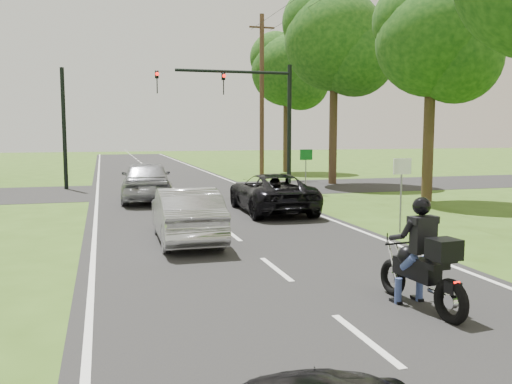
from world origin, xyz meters
TOP-DOWN VIEW (x-y plane):
  - ground at (0.00, 0.00)m, footprint 140.00×140.00m
  - road at (0.00, 10.00)m, footprint 8.00×100.00m
  - cross_road at (0.00, 16.00)m, footprint 60.00×7.00m
  - motorcycle_rider at (1.50, -3.07)m, footprint 0.64×2.16m
  - dark_suv at (2.36, 7.82)m, footprint 2.42×5.03m
  - silver_sedan at (-1.37, 3.41)m, footprint 1.55×4.31m
  - silver_suv at (-1.70, 12.15)m, footprint 2.34×5.12m
  - traffic_signal at (3.34, 14.00)m, footprint 6.38×0.44m
  - signal_pole_far at (-5.20, 18.00)m, footprint 0.20×0.20m
  - utility_pole_far at (6.20, 22.00)m, footprint 1.60×0.28m
  - sign_white at (4.70, 2.98)m, footprint 0.55×0.07m
  - sign_green at (4.90, 10.98)m, footprint 0.55×0.07m
  - tree_row_c at (9.75, 8.80)m, footprint 4.80×4.65m
  - tree_row_d at (9.10, 16.76)m, footprint 5.76×5.58m
  - tree_row_e at (9.48, 25.78)m, footprint 5.28×5.12m

SIDE VIEW (x-z plane):
  - ground at x=0.00m, z-range 0.00..0.00m
  - cross_road at x=0.00m, z-range 0.00..0.01m
  - road at x=0.00m, z-range 0.00..0.01m
  - dark_suv at x=2.36m, z-range 0.01..1.39m
  - silver_sedan at x=-1.37m, z-range 0.01..1.43m
  - motorcycle_rider at x=1.50m, z-range -0.20..1.66m
  - silver_suv at x=-1.70m, z-range 0.01..1.71m
  - sign_white at x=4.70m, z-range 0.54..2.66m
  - sign_green at x=4.90m, z-range 0.54..2.66m
  - signal_pole_far at x=-5.20m, z-range 0.00..6.00m
  - traffic_signal at x=3.34m, z-range 1.14..7.14m
  - utility_pole_far at x=6.20m, z-range 0.08..10.08m
  - tree_row_c at x=9.75m, z-range 1.85..10.61m
  - tree_row_e at x=9.48m, z-range 2.03..11.64m
  - tree_row_d at x=9.10m, z-range 2.21..12.66m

